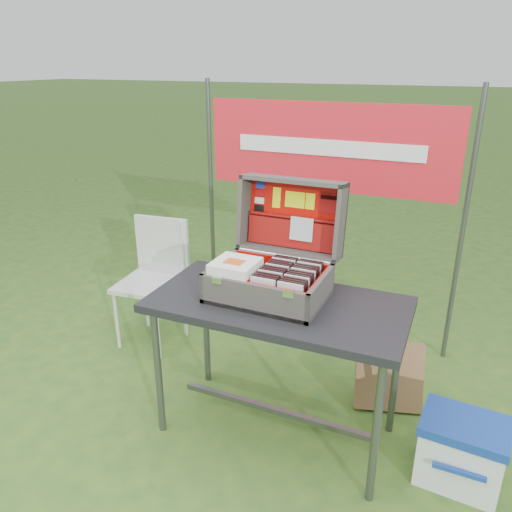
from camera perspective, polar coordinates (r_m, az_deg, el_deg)
The scene contains 98 objects.
ground at distance 2.81m, azimuth -0.03°, elevation -18.56°, with size 80.00×80.00×0.00m, color #315822.
table at distance 2.55m, azimuth 2.41°, elevation -12.73°, with size 1.21×0.60×0.75m, color black, non-canonical shape.
table_top at distance 2.37m, azimuth 2.54°, elevation -5.57°, with size 1.21×0.60×0.04m, color black.
table_leg_fl at distance 2.61m, azimuth -11.11°, elevation -12.83°, with size 0.04×0.04×0.71m, color #59595B.
table_leg_fr at distance 2.26m, azimuth 13.52°, elevation -19.17°, with size 0.04×0.04×0.71m, color #59595B.
table_leg_bl at distance 2.95m, azimuth -5.72°, elevation -8.15°, with size 0.04×0.04×0.71m, color #59595B.
table_leg_br at distance 2.65m, azimuth 15.69°, elevation -12.69°, with size 0.04×0.04×0.71m, color #59595B.
table_brace at distance 2.70m, azimuth 2.32°, elevation -17.25°, with size 1.06×0.03×0.03m, color #59595B.
suitcase at distance 2.34m, azimuth 2.05°, elevation 1.52°, with size 0.53×0.54×0.51m, color #4B453F, non-canonical shape.
suitcase_base_bottom at distance 2.39m, azimuth 1.42°, elevation -4.48°, with size 0.53×0.38×0.02m, color #4B453F.
suitcase_base_wall_front at distance 2.21m, azimuth -0.39°, elevation -4.92°, with size 0.53×0.02×0.14m, color #4B453F.
suitcase_base_wall_back at distance 2.51m, azimuth 3.04°, elevation -1.58°, with size 0.53×0.02×0.14m, color #4B453F.
suitcase_base_wall_left at distance 2.46m, azimuth -4.07°, elevation -2.12°, with size 0.02×0.38×0.14m, color #4B453F.
suitcase_base_wall_right at distance 2.28m, azimuth 7.38°, elevation -4.22°, with size 0.02×0.38×0.14m, color #4B453F.
suitcase_liner_floor at distance 2.38m, azimuth 1.42°, elevation -4.18°, with size 0.49×0.34×0.01m, color red.
suitcase_latch_left at distance 2.25m, azimuth -4.49°, elevation -2.81°, with size 0.05×0.01×0.03m, color silver.
suitcase_latch_right at distance 2.12m, azimuth 3.71°, elevation -4.38°, with size 0.05×0.01×0.03m, color silver.
suitcase_hinge at distance 2.50m, azimuth 3.16°, elevation 0.01°, with size 0.02×0.02×0.48m, color silver.
suitcase_lid_back at distance 2.58m, azimuth 4.49°, elevation 4.74°, with size 0.53×0.38×0.02m, color #4B453F.
suitcase_lid_rim_far at distance 2.49m, azimuth 4.31°, elevation 8.61°, with size 0.53×0.02×0.14m, color #4B453F.
suitcase_lid_rim_near at distance 2.56m, azimuth 3.75°, elevation 0.58°, with size 0.53×0.02×0.14m, color #4B453F.
suitcase_lid_rim_left at distance 2.62m, azimuth -1.26°, elevation 5.23°, with size 0.02×0.38×0.14m, color #4B453F.
suitcase_lid_rim_right at distance 2.45m, azimuth 9.66°, elevation 3.77°, with size 0.02×0.38×0.14m, color #4B453F.
suitcase_lid_liner at distance 2.56m, azimuth 4.39°, elevation 4.70°, with size 0.49×0.33×0.01m, color red.
suitcase_liner_wall_front at distance 2.22m, azimuth -0.25°, elevation -4.53°, with size 0.49×0.01×0.12m, color red.
suitcase_liner_wall_back at distance 2.50m, azimuth 2.93°, elevation -1.47°, with size 0.49×0.01×0.12m, color red.
suitcase_liner_wall_left at distance 2.45m, azimuth -3.79°, elevation -1.94°, with size 0.01×0.34×0.12m, color red.
suitcase_liner_wall_right at distance 2.28m, azimuth 7.07°, elevation -3.93°, with size 0.01×0.34×0.12m, color red.
suitcase_lid_pocket at distance 2.56m, azimuth 4.11°, elevation 2.70°, with size 0.47×0.15×0.03m, color maroon.
suitcase_pocket_edge at distance 2.54m, azimuth 4.18°, elevation 4.35°, with size 0.46×0.02×0.02m, color maroon.
suitcase_pocket_cd at distance 2.52m, azimuth 5.23°, elevation 3.08°, with size 0.12×0.12×0.01m, color silver.
lid_sticker_cc_a at distance 2.61m, azimuth 0.49°, elevation 8.10°, with size 0.05×0.03×0.00m, color #1933B2.
lid_sticker_cc_b at distance 2.61m, azimuth 0.44°, elevation 7.24°, with size 0.05×0.03×0.00m, color #AD0F10.
lid_sticker_cc_c at distance 2.62m, azimuth 0.40°, elevation 6.37°, with size 0.05×0.03×0.00m, color white.
lid_sticker_cc_d at distance 2.63m, azimuth 0.35°, elevation 5.51°, with size 0.05×0.03×0.00m, color black.
lid_card_neon_tall at distance 2.58m, azimuth 2.37°, elevation 6.69°, with size 0.04×0.10×0.00m, color #E5EF11.
lid_card_neon_main at distance 2.55m, azimuth 4.47°, elevation 6.43°, with size 0.10×0.08×0.00m, color #E5EF11.
lid_card_neon_small at distance 2.52m, azimuth 6.21°, elevation 6.22°, with size 0.05×0.08×0.00m, color #E5EF11.
lid_sticker_band at distance 2.49m, azimuth 8.29°, elevation 5.95°, with size 0.10×0.10×0.00m, color #AD0F10.
lid_sticker_band_bar at distance 2.49m, azimuth 8.35°, elevation 6.63°, with size 0.09×0.02×0.00m, color black.
cd_left_0 at distance 2.22m, azimuth 0.77°, elevation -4.17°, with size 0.12×0.01×0.14m, color silver.
cd_left_1 at distance 2.24m, azimuth 0.99°, elevation -3.96°, with size 0.12×0.01×0.14m, color black.
cd_left_2 at distance 2.25m, azimuth 1.20°, elevation -3.75°, with size 0.12×0.01×0.14m, color black.
cd_left_3 at distance 2.27m, azimuth 1.41°, elevation -3.54°, with size 0.12×0.01×0.14m, color black.
cd_left_4 at distance 2.29m, azimuth 1.61°, elevation -3.34°, with size 0.12×0.01×0.14m, color silver.
cd_left_5 at distance 2.31m, azimuth 1.82°, elevation -3.14°, with size 0.12×0.01×0.14m, color black.
cd_left_6 at distance 2.32m, azimuth 2.01°, elevation -2.94°, with size 0.12×0.01×0.14m, color black.
cd_left_7 at distance 2.34m, azimuth 2.21°, elevation -2.75°, with size 0.12×0.01×0.14m, color black.
cd_left_8 at distance 2.36m, azimuth 2.40°, elevation -2.56°, with size 0.12×0.01×0.14m, color silver.
cd_left_9 at distance 2.38m, azimuth 2.59°, elevation -2.37°, with size 0.12×0.01×0.14m, color black.
cd_left_10 at distance 2.39m, azimuth 2.78°, elevation -2.19°, with size 0.12×0.01×0.14m, color black.
cd_left_11 at distance 2.41m, azimuth 2.96°, elevation -2.00°, with size 0.12×0.01×0.14m, color black.
cd_left_12 at distance 2.43m, azimuth 3.15°, elevation -1.82°, with size 0.12×0.01×0.14m, color silver.
cd_left_13 at distance 2.45m, azimuth 3.33°, elevation -1.65°, with size 0.12×0.01×0.14m, color black.
cd_left_14 at distance 2.47m, azimuth 3.50°, elevation -1.47°, with size 0.12×0.01×0.14m, color black.
cd_right_0 at distance 2.18m, azimuth 3.89°, elevation -4.76°, with size 0.12×0.01×0.14m, color silver.
cd_right_1 at distance 2.19m, azimuth 4.08°, elevation -4.54°, with size 0.12×0.01×0.14m, color black.
cd_right_2 at distance 2.21m, azimuth 4.27°, elevation -4.32°, with size 0.12×0.01×0.14m, color black.
cd_right_3 at distance 2.23m, azimuth 4.46°, elevation -4.11°, with size 0.12×0.01×0.14m, color black.
cd_right_4 at distance 2.25m, azimuth 4.64°, elevation -3.90°, with size 0.12×0.01×0.14m, color silver.
cd_right_5 at distance 2.26m, azimuth 4.82°, elevation -3.69°, with size 0.12×0.01×0.14m, color black.
cd_right_6 at distance 2.28m, azimuth 5.00°, elevation -3.48°, with size 0.12×0.01×0.14m, color black.
cd_right_7 at distance 2.30m, azimuth 5.18°, elevation -3.28°, with size 0.12×0.01×0.14m, color black.
cd_right_8 at distance 2.32m, azimuth 5.35°, elevation -3.08°, with size 0.12×0.01×0.14m, color silver.
cd_right_9 at distance 2.34m, azimuth 5.52°, elevation -2.89°, with size 0.12×0.01×0.14m, color black.
cd_right_10 at distance 2.36m, azimuth 5.69°, elevation -2.70°, with size 0.12×0.01×0.14m, color black.
cd_right_11 at distance 2.37m, azimuth 5.85°, elevation -2.51°, with size 0.12×0.01×0.14m, color black.
cd_right_12 at distance 2.39m, azimuth 6.02°, elevation -2.32°, with size 0.12×0.01×0.14m, color silver.
cd_right_13 at distance 2.41m, azimuth 6.18°, elevation -2.13°, with size 0.12×0.01×0.14m, color black.
cd_right_14 at distance 2.43m, azimuth 6.33°, elevation -1.95°, with size 0.12×0.01×0.14m, color black.
songbook_0 at distance 2.32m, azimuth -2.37°, elevation -1.57°, with size 0.20×0.20×0.01m, color white.
songbook_1 at distance 2.32m, azimuth -2.38°, elevation -1.46°, with size 0.20×0.20×0.01m, color white.
songbook_2 at distance 2.32m, azimuth -2.38°, elevation -1.34°, with size 0.20×0.20×0.01m, color white.
songbook_3 at distance 2.32m, azimuth -2.38°, elevation -1.23°, with size 0.20×0.20×0.01m, color white.
songbook_4 at distance 2.32m, azimuth -2.38°, elevation -1.12°, with size 0.20×0.20×0.01m, color white.
songbook_5 at distance 2.31m, azimuth -2.38°, elevation -1.00°, with size 0.20×0.20×0.01m, color white.
songbook_6 at distance 2.31m, azimuth -2.39°, elevation -0.89°, with size 0.20×0.20×0.01m, color white.
songbook_7 at distance 2.31m, azimuth -2.39°, elevation -0.77°, with size 0.20×0.20×0.01m, color white.
songbook_8 at distance 2.31m, azimuth -2.39°, elevation -0.66°, with size 0.20×0.20×0.01m, color white.
songbook_graphic at distance 2.30m, azimuth -2.50°, elevation -0.65°, with size 0.09×0.07×0.00m, color #D85919.
cooler at distance 2.59m, azimuth 22.35°, elevation -19.92°, with size 0.37×0.28×0.32m, color white, non-canonical shape.
cooler_body at distance 2.60m, azimuth 22.28°, elevation -20.29°, with size 0.35×0.26×0.28m, color white.
cooler_lid at distance 2.50m, azimuth 22.82°, elevation -17.49°, with size 0.37×0.28×0.04m, color #153A95.
cooler_handle at distance 2.47m, azimuth 22.18°, elevation -21.88°, with size 0.22×0.02×0.02m, color #153A95.
chair at distance 3.37m, azimuth -12.13°, elevation -3.32°, with size 0.38×0.42×0.84m, color silver, non-canonical shape.
chair_seat at distance 3.37m, azimuth -12.14°, elevation -3.17°, with size 0.38×0.38×0.03m, color silver.
chair_backrest at distance 3.43m, azimuth -10.65°, elevation 1.17°, with size 0.38×0.03×0.40m, color silver.
chair_leg_fl at distance 3.45m, azimuth -15.66°, elevation -6.94°, with size 0.02×0.02×0.43m, color silver.
chair_leg_fr at distance 3.26m, azimuth -11.19°, elevation -8.19°, with size 0.02×0.02×0.43m, color silver.
chair_leg_bl at distance 3.67m, azimuth -12.47°, elevation -4.81°, with size 0.02×0.02×0.43m, color silver.
chair_leg_br at distance 3.50m, azimuth -8.15°, elevation -5.85°, with size 0.02×0.02×0.43m, color silver.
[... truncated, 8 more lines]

